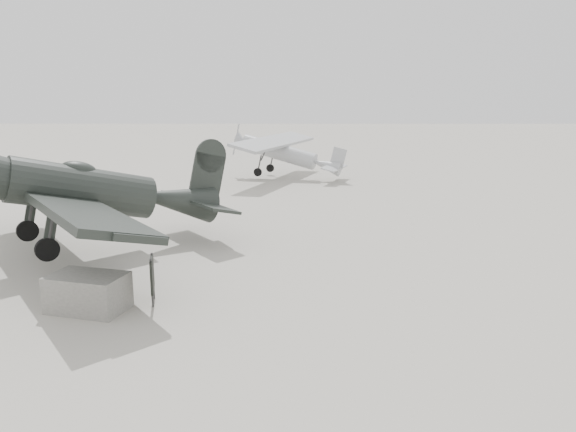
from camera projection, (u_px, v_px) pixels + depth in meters
name	position (u px, v px, depth m)	size (l,w,h in m)	color
ground	(243.00, 268.00, 17.28)	(160.00, 160.00, 0.00)	gray
lowwing_monoplane	(95.00, 192.00, 18.30)	(10.16, 11.24, 4.00)	black
highwing_monoplane	(284.00, 149.00, 34.77)	(7.29, 10.08, 2.89)	#A2A4A7
equipment_block	(88.00, 293.00, 13.84)	(1.84, 1.15, 0.92)	slate
sign_board	(152.00, 275.00, 14.27)	(0.22, 0.86, 1.25)	#333333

